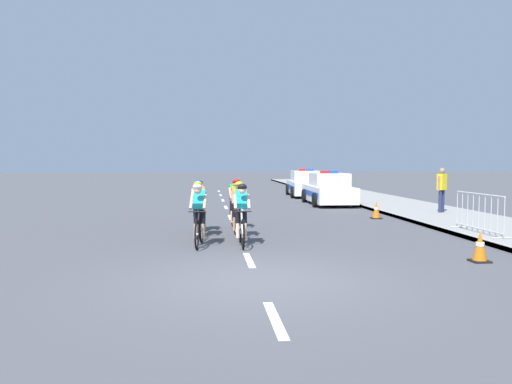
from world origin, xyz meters
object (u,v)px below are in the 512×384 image
object	(u,v)px
cyclist_lead	(199,214)
cyclist_fourth	(238,209)
cyclist_second	(241,214)
police_car_nearest	(329,190)
crowd_barrier_middle	(479,213)
traffic_cone_mid	(376,210)
cyclist_third	(199,208)
cyclist_sixth	(235,203)
traffic_cone_near	(480,247)
police_car_second	(306,185)
spectator_closest	(442,187)
cyclist_fifth	(198,205)

from	to	relation	value
cyclist_lead	cyclist_fourth	xyz separation A→B (m)	(1.01, 1.26, 0.00)
cyclist_second	police_car_nearest	size ratio (longest dim) A/B	0.39
cyclist_lead	crowd_barrier_middle	distance (m)	7.54
cyclist_second	traffic_cone_mid	world-z (taller)	cyclist_second
traffic_cone_mid	cyclist_third	bearing A→B (deg)	-148.66
cyclist_sixth	traffic_cone_near	bearing A→B (deg)	-49.69
crowd_barrier_middle	cyclist_lead	bearing A→B (deg)	-174.37
police_car_second	traffic_cone_near	size ratio (longest dim) A/B	7.03
cyclist_second	cyclist_lead	bearing A→B (deg)	176.95
traffic_cone_mid	cyclist_lead	bearing A→B (deg)	-139.67
traffic_cone_mid	spectator_closest	distance (m)	2.99
cyclist_third	cyclist_sixth	distance (m)	1.89
cyclist_second	police_car_nearest	bearing A→B (deg)	66.41
cyclist_third	traffic_cone_near	xyz separation A→B (m)	(5.75, -3.96, -0.48)
cyclist_second	crowd_barrier_middle	distance (m)	6.53
cyclist_sixth	police_car_nearest	distance (m)	9.45
crowd_barrier_middle	traffic_cone_near	world-z (taller)	crowd_barrier_middle
cyclist_third	traffic_cone_mid	world-z (taller)	cyclist_third
police_car_nearest	police_car_second	world-z (taller)	same
traffic_cone_near	crowd_barrier_middle	bearing A→B (deg)	61.23
cyclist_third	police_car_second	xyz separation A→B (m)	(5.93, 15.16, -0.11)
police_car_nearest	spectator_closest	world-z (taller)	spectator_closest
cyclist_fourth	traffic_cone_mid	distance (m)	6.58
cyclist_lead	spectator_closest	bearing A→B (deg)	33.93
cyclist_fifth	traffic_cone_mid	bearing A→B (deg)	23.75
cyclist_fifth	police_car_second	size ratio (longest dim) A/B	0.38
cyclist_second	police_car_second	size ratio (longest dim) A/B	0.38
traffic_cone_near	police_car_nearest	bearing A→B (deg)	89.24
cyclist_lead	spectator_closest	world-z (taller)	spectator_closest
cyclist_fourth	crowd_barrier_middle	bearing A→B (deg)	-4.58
traffic_cone_near	traffic_cone_mid	xyz separation A→B (m)	(0.48, 7.76, 0.00)
cyclist_third	traffic_cone_mid	distance (m)	7.31
cyclist_fifth	traffic_cone_near	distance (m)	7.66
traffic_cone_near	traffic_cone_mid	size ratio (longest dim) A/B	1.00
cyclist_fifth	traffic_cone_mid	size ratio (longest dim) A/B	2.69
cyclist_fifth	spectator_closest	world-z (taller)	spectator_closest
cyclist_sixth	traffic_cone_near	distance (m)	7.26
cyclist_fourth	cyclist_sixth	bearing A→B (deg)	89.05
cyclist_fourth	traffic_cone_near	size ratio (longest dim) A/B	2.69
cyclist_second	cyclist_sixth	size ratio (longest dim) A/B	1.00
police_car_nearest	police_car_second	distance (m)	5.49
cyclist_sixth	police_car_second	size ratio (longest dim) A/B	0.38
police_car_second	crowd_barrier_middle	bearing A→B (deg)	-84.29
cyclist_third	crowd_barrier_middle	xyz separation A→B (m)	(7.52, -0.74, -0.14)
cyclist_lead	traffic_cone_near	distance (m)	6.26
cyclist_fourth	cyclist_fifth	bearing A→B (deg)	130.23
cyclist_second	traffic_cone_mid	xyz separation A→B (m)	(5.19, 5.33, -0.48)
cyclist_fourth	cyclist_fifth	world-z (taller)	same
spectator_closest	cyclist_lead	bearing A→B (deg)	-146.07
cyclist_fifth	cyclist_sixth	xyz separation A→B (m)	(1.09, 0.52, 0.00)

